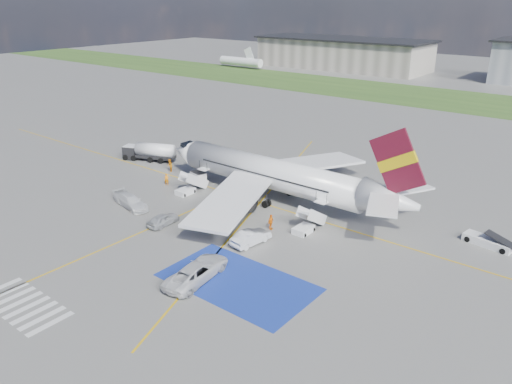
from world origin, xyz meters
TOP-DOWN VIEW (x-y plane):
  - ground at (0.00, 0.00)m, footprint 400.00×400.00m
  - grass_strip at (0.00, 95.00)m, footprint 400.00×30.00m
  - taxiway_line_main at (0.00, 12.00)m, footprint 120.00×0.20m
  - taxiway_line_cross at (-5.00, -10.00)m, footprint 0.20×60.00m
  - taxiway_line_diag at (0.00, 12.00)m, footprint 20.71×56.45m
  - staging_box at (10.00, -4.00)m, footprint 14.00×8.00m
  - crosswalk at (-1.80, -18.00)m, footprint 9.00×4.00m
  - terminal_west at (-55.00, 130.00)m, footprint 60.00×22.00m
  - airliner at (1.51, 14.00)m, footprint 36.81×32.95m
  - airstairs_fwd at (-9.50, 8.70)m, footprint 1.90×5.20m
  - airstairs_aft at (9.00, 8.70)m, footprint 1.90×5.20m
  - fuel_tanker at (-24.32, 14.84)m, footprint 8.59×5.18m
  - gpu_cart at (-10.74, 11.97)m, footprint 2.39×1.78m
  - belt_loader at (25.75, 17.66)m, footprint 5.42×2.61m
  - car_silver_a at (-4.50, -0.03)m, footprint 1.86×4.13m
  - car_silver_b at (6.20, 2.61)m, footprint 2.19×4.86m
  - van_white_a at (6.76, -5.93)m, footprint 3.51×6.14m
  - van_white_b at (-11.73, 1.12)m, footprint 5.26×2.98m
  - crew_fwd at (-13.87, 8.96)m, footprint 0.71×0.69m
  - crew_nose at (-17.78, 13.10)m, footprint 1.16×1.18m
  - crew_aft at (5.70, 6.68)m, footprint 0.53×1.08m

SIDE VIEW (x-z plane):
  - ground at x=0.00m, z-range 0.00..0.00m
  - grass_strip at x=0.00m, z-range 0.00..0.01m
  - taxiway_line_main at x=0.00m, z-range 0.00..0.01m
  - taxiway_line_cross at x=-5.00m, z-range 0.00..0.01m
  - taxiway_line_diag at x=0.00m, z-range 0.00..0.01m
  - staging_box at x=10.00m, z-range 0.00..0.01m
  - crosswalk at x=-1.80m, z-range 0.00..0.01m
  - belt_loader at x=25.75m, z-range -0.39..1.18m
  - airstairs_fwd at x=-9.50m, z-range -1.18..2.42m
  - airstairs_aft at x=9.00m, z-range -1.18..2.42m
  - car_silver_a at x=-4.50m, z-range 0.00..1.38m
  - car_silver_b at x=6.20m, z-range 0.00..1.55m
  - gpu_cart at x=-10.74m, z-range -0.09..1.71m
  - crew_fwd at x=-13.87m, z-range 0.00..1.65m
  - crew_aft at x=5.70m, z-range 0.00..1.79m
  - crew_nose at x=-17.78m, z-range 0.00..1.92m
  - van_white_b at x=-11.73m, z-range 0.00..1.94m
  - van_white_a at x=6.76m, z-range 0.00..2.18m
  - fuel_tanker at x=-24.32m, z-range -0.23..2.64m
  - airliner at x=1.51m, z-range -2.57..9.35m
  - terminal_west at x=-55.00m, z-range 0.00..10.00m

